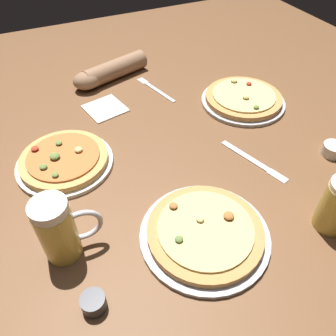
{
  "coord_description": "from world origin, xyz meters",
  "views": [
    {
      "loc": [
        -0.28,
        -0.6,
        0.67
      ],
      "look_at": [
        0.0,
        0.0,
        0.02
      ],
      "focal_mm": 35.71,
      "sensor_mm": 36.0,
      "label": 1
    }
  ],
  "objects": [
    {
      "name": "diner_arm",
      "position": [
        0.0,
        0.56,
        0.04
      ],
      "size": [
        0.31,
        0.15,
        0.07
      ],
      "color": "#936B4C",
      "rests_on": "ground_plane"
    },
    {
      "name": "ground_plane",
      "position": [
        0.0,
        0.0,
        -0.01
      ],
      "size": [
        2.4,
        2.4,
        0.03
      ],
      "primitive_type": "cube",
      "color": "brown"
    },
    {
      "name": "beer_mug_dark",
      "position": [
        -0.31,
        -0.13,
        0.08
      ],
      "size": [
        0.14,
        0.08,
        0.17
      ],
      "color": "gold",
      "rests_on": "ground_plane"
    },
    {
      "name": "pizza_plate_near",
      "position": [
        -0.01,
        -0.23,
        0.02
      ],
      "size": [
        0.3,
        0.3,
        0.05
      ],
      "color": "#B2B2B7",
      "rests_on": "ground_plane"
    },
    {
      "name": "ramekin_butter",
      "position": [
        -0.29,
        -0.28,
        0.02
      ],
      "size": [
        0.05,
        0.05,
        0.03
      ],
      "primitive_type": "cylinder",
      "color": "#333338",
      "rests_on": "ground_plane"
    },
    {
      "name": "pizza_plate_far",
      "position": [
        0.39,
        0.21,
        0.02
      ],
      "size": [
        0.29,
        0.29,
        0.05
      ],
      "color": "#B2B2B7",
      "rests_on": "ground_plane"
    },
    {
      "name": "fork_spare",
      "position": [
        0.14,
        0.42,
        0.0
      ],
      "size": [
        0.07,
        0.21,
        0.01
      ],
      "color": "silver",
      "rests_on": "ground_plane"
    },
    {
      "name": "ramekin_sauce",
      "position": [
        0.48,
        -0.13,
        0.02
      ],
      "size": [
        0.06,
        0.06,
        0.03
      ],
      "primitive_type": "cylinder",
      "color": "silver",
      "rests_on": "ground_plane"
    },
    {
      "name": "knife_right",
      "position": [
        0.25,
        -0.06,
        0.0
      ],
      "size": [
        0.09,
        0.22,
        0.01
      ],
      "color": "silver",
      "rests_on": "ground_plane"
    },
    {
      "name": "napkin_folded",
      "position": [
        -0.07,
        0.38,
        0.0
      ],
      "size": [
        0.15,
        0.15,
        0.01
      ],
      "primitive_type": "cube",
      "rotation": [
        0.0,
        0.0,
        0.21
      ],
      "color": "silver",
      "rests_on": "ground_plane"
    },
    {
      "name": "pizza_plate_side",
      "position": [
        -0.25,
        0.16,
        0.02
      ],
      "size": [
        0.27,
        0.27,
        0.05
      ],
      "color": "silver",
      "rests_on": "ground_plane"
    }
  ]
}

